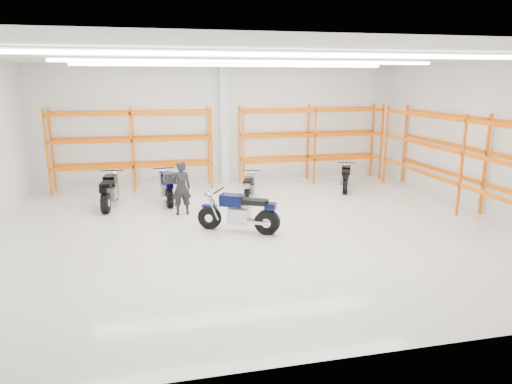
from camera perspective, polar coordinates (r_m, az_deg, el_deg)
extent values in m
plane|color=silver|center=(12.39, 0.33, -4.71)|extent=(14.00, 14.00, 0.00)
cube|color=white|center=(17.72, -4.10, 8.34)|extent=(14.00, 0.02, 4.50)
cube|color=white|center=(6.29, 12.85, -2.16)|extent=(14.00, 0.02, 4.50)
cube|color=white|center=(15.07, 27.40, 5.86)|extent=(0.02, 12.00, 4.50)
cube|color=white|center=(11.76, 0.37, 16.56)|extent=(14.00, 12.00, 0.02)
cube|color=white|center=(8.86, 4.97, 16.74)|extent=(10.00, 0.22, 0.10)
cube|color=white|center=(12.24, -0.19, 15.99)|extent=(10.00, 0.22, 0.10)
cube|color=white|center=(15.18, -2.75, 15.56)|extent=(10.00, 0.22, 0.10)
cylinder|color=black|center=(12.41, -5.82, -3.20)|extent=(0.63, 0.43, 0.65)
cylinder|color=black|center=(11.91, 1.41, -3.80)|extent=(0.68, 0.49, 0.67)
cylinder|color=silver|center=(12.41, -5.82, -3.20)|extent=(0.26, 0.24, 0.22)
cylinder|color=silver|center=(11.91, 1.41, -3.80)|extent=(0.31, 0.30, 0.24)
cube|color=black|center=(12.32, -5.85, -1.76)|extent=(0.42, 0.33, 0.06)
cube|color=#B7B7BC|center=(12.09, -2.14, -2.95)|extent=(0.68, 0.61, 0.41)
cube|color=#A5A5AA|center=(12.00, -0.28, -3.60)|extent=(0.72, 0.48, 0.09)
cube|color=black|center=(12.04, -3.03, -1.01)|extent=(0.70, 0.61, 0.30)
cube|color=black|center=(11.86, -0.28, -1.23)|extent=(0.78, 0.63, 0.13)
cube|color=black|center=(11.76, 1.83, -1.79)|extent=(0.36, 0.34, 0.17)
cylinder|color=black|center=(12.10, -4.68, 0.20)|extent=(0.40, 0.68, 0.04)
sphere|color=silver|center=(12.26, -6.07, -0.49)|extent=(0.20, 0.20, 0.20)
cylinder|color=silver|center=(11.83, -0.32, -3.86)|extent=(0.75, 0.48, 0.10)
cylinder|color=black|center=(16.00, -17.20, 0.12)|extent=(0.19, 0.64, 0.63)
cylinder|color=black|center=(14.50, -18.29, -1.31)|extent=(0.26, 0.67, 0.65)
cylinder|color=silver|center=(16.00, -17.20, 0.12)|extent=(0.17, 0.22, 0.21)
cylinder|color=silver|center=(14.50, -18.29, -1.31)|extent=(0.23, 0.25, 0.23)
cube|color=black|center=(15.93, -17.29, 1.22)|extent=(0.20, 0.39, 0.06)
cube|color=#B7B7BC|center=(15.19, -17.78, -0.15)|extent=(0.43, 0.58, 0.40)
cube|color=#A5A5AA|center=(14.84, -18.03, -0.92)|extent=(0.20, 0.74, 0.08)
cube|color=black|center=(15.29, -17.76, 1.47)|extent=(0.42, 0.62, 0.29)
cube|color=black|center=(14.72, -18.18, 0.98)|extent=(0.39, 0.72, 0.13)
cube|color=black|center=(14.32, -18.49, 0.26)|extent=(0.26, 0.30, 0.17)
cylinder|color=black|center=(15.58, -17.58, 2.58)|extent=(0.73, 0.12, 0.04)
sphere|color=silver|center=(15.92, -17.33, 2.21)|extent=(0.20, 0.20, 0.20)
cylinder|color=silver|center=(14.83, -18.70, -0.97)|extent=(0.18, 0.79, 0.09)
cylinder|color=black|center=(16.16, -11.43, 0.56)|extent=(0.17, 0.62, 0.61)
cylinder|color=black|center=(14.68, -10.75, -0.70)|extent=(0.24, 0.64, 0.63)
cylinder|color=silver|center=(16.16, -11.43, 0.56)|extent=(0.16, 0.21, 0.20)
cylinder|color=silver|center=(14.68, -10.75, -0.70)|extent=(0.22, 0.24, 0.22)
cube|color=#05023E|center=(16.09, -11.48, 1.62)|extent=(0.18, 0.38, 0.06)
cube|color=#B7B7BC|center=(15.36, -11.11, 0.36)|extent=(0.41, 0.56, 0.39)
cube|color=#A5A5AA|center=(15.01, -10.92, -0.35)|extent=(0.18, 0.72, 0.08)
cube|color=#05023E|center=(15.46, -11.26, 1.90)|extent=(0.39, 0.60, 0.28)
cube|color=black|center=(14.90, -11.00, 1.47)|extent=(0.36, 0.70, 0.12)
cube|color=#05023E|center=(14.51, -10.78, 0.81)|extent=(0.25, 0.28, 0.16)
cylinder|color=black|center=(15.75, -11.45, 2.95)|extent=(0.71, 0.10, 0.04)
sphere|color=silver|center=(16.08, -11.54, 2.57)|extent=(0.19, 0.19, 0.19)
cylinder|color=silver|center=(14.96, -11.51, -0.43)|extent=(0.16, 0.77, 0.09)
cube|color=black|center=(14.33, -10.77, 1.74)|extent=(0.38, 0.41, 0.31)
cylinder|color=black|center=(16.01, -0.46, 0.59)|extent=(0.28, 0.54, 0.54)
cylinder|color=black|center=(14.72, -1.11, -0.57)|extent=(0.34, 0.58, 0.56)
cylinder|color=silver|center=(16.01, -0.46, 0.59)|extent=(0.18, 0.21, 0.18)
cylinder|color=silver|center=(14.72, -1.11, -0.57)|extent=(0.24, 0.25, 0.20)
cube|color=gray|center=(15.96, -0.46, 1.53)|extent=(0.23, 0.35, 0.05)
cube|color=#B7B7BC|center=(15.31, -0.79, 0.39)|extent=(0.46, 0.55, 0.34)
cube|color=#A5A5AA|center=(15.01, -0.95, -0.25)|extent=(0.31, 0.63, 0.07)
cube|color=gray|center=(15.39, -0.71, 1.76)|extent=(0.46, 0.58, 0.25)
cube|color=black|center=(14.91, -0.96, 1.36)|extent=(0.45, 0.65, 0.11)
cube|color=gray|center=(14.56, -1.15, 0.76)|extent=(0.26, 0.29, 0.14)
cylinder|color=black|center=(15.65, -0.57, 2.70)|extent=(0.60, 0.24, 0.03)
sphere|color=silver|center=(15.94, -0.45, 2.38)|extent=(0.17, 0.17, 0.17)
cylinder|color=silver|center=(14.99, -1.52, -0.27)|extent=(0.30, 0.66, 0.08)
cylinder|color=black|center=(17.76, 11.16, 1.67)|extent=(0.33, 0.54, 0.55)
cylinder|color=black|center=(16.42, 11.08, 0.71)|extent=(0.39, 0.58, 0.57)
cylinder|color=silver|center=(17.76, 11.16, 1.67)|extent=(0.19, 0.22, 0.18)
cylinder|color=silver|center=(16.42, 11.08, 0.71)|extent=(0.25, 0.26, 0.20)
cube|color=black|center=(17.70, 11.20, 2.54)|extent=(0.26, 0.36, 0.05)
cube|color=#B7B7BC|center=(17.04, 11.14, 1.53)|extent=(0.50, 0.57, 0.35)
cube|color=#A5A5AA|center=(16.72, 11.10, 0.98)|extent=(0.37, 0.63, 0.07)
cube|color=black|center=(17.13, 11.20, 2.78)|extent=(0.50, 0.60, 0.26)
cube|color=black|center=(16.63, 11.17, 2.45)|extent=(0.50, 0.66, 0.11)
cube|color=black|center=(16.26, 11.14, 1.94)|extent=(0.28, 0.30, 0.15)
cylinder|color=black|center=(17.40, 11.25, 3.63)|extent=(0.60, 0.30, 0.03)
sphere|color=silver|center=(17.70, 11.24, 3.31)|extent=(0.17, 0.17, 0.17)
cylinder|color=silver|center=(16.68, 10.60, 0.98)|extent=(0.36, 0.66, 0.08)
imported|color=black|center=(13.74, -9.34, 0.49)|extent=(0.64, 0.46, 1.62)
cube|color=white|center=(17.54, -4.01, 8.28)|extent=(0.32, 0.32, 4.50)
cube|color=#FB7500|center=(17.84, -24.15, 4.77)|extent=(0.07, 0.07, 3.00)
cube|color=#FB7500|center=(17.07, -24.65, 4.36)|extent=(0.07, 0.07, 3.00)
cube|color=#FB7500|center=(17.50, -15.11, 5.35)|extent=(0.07, 0.07, 3.00)
cube|color=#FB7500|center=(16.71, -15.20, 4.96)|extent=(0.07, 0.07, 3.00)
cube|color=#FB7500|center=(17.61, -5.94, 5.81)|extent=(0.07, 0.07, 3.00)
cube|color=#FB7500|center=(16.82, -5.60, 5.44)|extent=(0.07, 0.07, 3.00)
cube|color=#FB7500|center=(17.59, -14.99, 3.54)|extent=(5.60, 0.07, 0.12)
cube|color=#FB7500|center=(16.80, -15.08, 3.07)|extent=(5.60, 0.07, 0.12)
cube|color=#FB7500|center=(17.46, -15.19, 6.57)|extent=(5.60, 0.07, 0.12)
cube|color=#FB7500|center=(16.66, -15.28, 6.24)|extent=(5.60, 0.07, 0.12)
cube|color=#FB7500|center=(17.37, -15.38, 9.64)|extent=(5.60, 0.07, 0.12)
cube|color=#FB7500|center=(16.57, -15.49, 9.45)|extent=(5.60, 0.07, 0.12)
cube|color=#FB7500|center=(17.79, -2.08, 5.95)|extent=(0.07, 0.07, 3.00)
cube|color=#FB7500|center=(17.01, -1.57, 5.59)|extent=(0.07, 0.07, 3.00)
cube|color=#FB7500|center=(18.51, 6.52, 6.18)|extent=(0.07, 0.07, 3.00)
cube|color=#FB7500|center=(17.76, 7.37, 5.84)|extent=(0.07, 0.07, 3.00)
cube|color=#FB7500|center=(19.61, 14.32, 6.27)|extent=(0.07, 0.07, 3.00)
cube|color=#FB7500|center=(18.90, 15.41, 5.94)|extent=(0.07, 0.07, 3.00)
cube|color=#FB7500|center=(18.59, 6.47, 4.47)|extent=(5.60, 0.07, 0.12)
cube|color=#FB7500|center=(17.85, 7.31, 4.05)|extent=(5.60, 0.07, 0.12)
cube|color=#FB7500|center=(18.46, 6.55, 7.34)|extent=(5.60, 0.07, 0.12)
cube|color=#FB7500|center=(17.72, 7.41, 7.04)|extent=(5.60, 0.07, 0.12)
cube|color=#FB7500|center=(18.38, 6.63, 10.24)|extent=(5.60, 0.07, 0.12)
cube|color=#FB7500|center=(17.63, 7.50, 10.06)|extent=(5.60, 0.07, 0.12)
cube|color=#FB7500|center=(15.10, 26.74, 3.05)|extent=(0.07, 0.07, 3.00)
cube|color=#FB7500|center=(14.60, 24.30, 2.98)|extent=(0.07, 0.07, 3.00)
cube|color=#FB7500|center=(18.74, 18.09, 5.68)|extent=(0.07, 0.07, 3.00)
cube|color=#FB7500|center=(18.34, 15.93, 5.67)|extent=(0.07, 0.07, 3.00)
cube|color=#FB7500|center=(15.20, 26.51, 0.97)|extent=(0.07, 9.00, 0.12)
cube|color=#FB7500|center=(14.71, 24.09, 0.83)|extent=(0.07, 9.00, 0.12)
cube|color=#FB7500|center=(15.04, 26.89, 4.45)|extent=(0.07, 9.00, 0.12)
cube|color=#FB7500|center=(14.54, 24.45, 4.43)|extent=(0.07, 9.00, 0.12)
cube|color=#FB7500|center=(14.94, 27.29, 7.99)|extent=(0.07, 9.00, 0.12)
cube|color=#FB7500|center=(14.44, 24.82, 8.10)|extent=(0.07, 9.00, 0.12)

